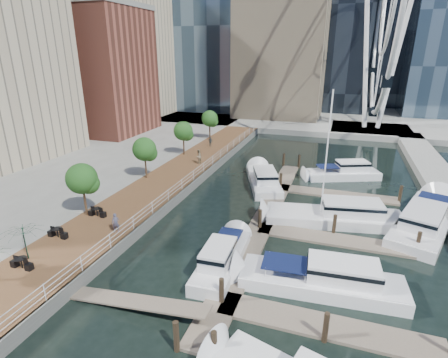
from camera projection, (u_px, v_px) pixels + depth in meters
ground at (189, 276)px, 23.57m from camera, size 520.00×520.00×0.00m
boardwalk at (170, 181)px, 39.47m from camera, size 6.00×60.00×1.00m
seawall at (195, 184)px, 38.57m from camera, size 0.25×60.00×1.00m
land_far at (316, 97)px, 114.32m from camera, size 200.00×114.00×1.00m
pier at (370, 130)px, 65.55m from camera, size 14.00×12.00×1.00m
railing at (194, 175)px, 38.25m from camera, size 0.10×60.00×1.05m
floating_docks at (322, 222)px, 29.90m from camera, size 16.00×34.00×2.60m
midrise_condos at (56, 58)px, 53.00m from camera, size 19.00×67.00×28.00m
street_trees at (144, 149)px, 38.01m from camera, size 2.60×42.60×4.60m
cafe_tables at (41, 247)px, 24.44m from camera, size 2.50×13.70×0.74m
yacht_foreground at (320, 289)px, 22.25m from camera, size 11.31×3.74×2.15m
pedestrian_near at (116, 223)px, 27.02m from camera, size 0.67×0.62×1.54m
pedestrian_mid at (198, 157)px, 43.96m from camera, size 0.83×0.98×1.77m
pedestrian_far at (210, 142)px, 52.04m from camera, size 0.90×0.44×1.47m
moored_yachts at (333, 223)px, 30.85m from camera, size 22.70×36.45×11.50m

